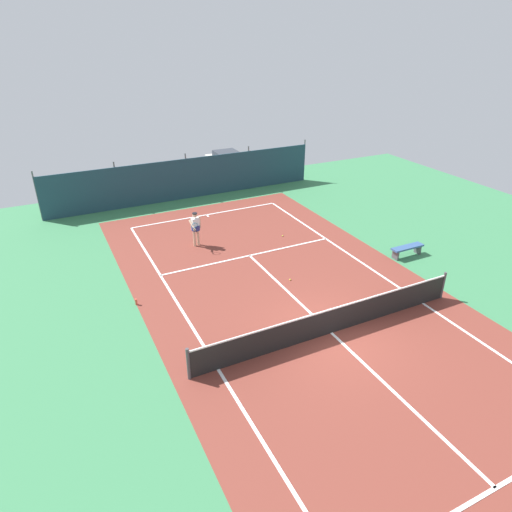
{
  "coord_description": "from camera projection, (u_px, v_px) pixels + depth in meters",
  "views": [
    {
      "loc": [
        -7.73,
        -9.95,
        9.22
      ],
      "look_at": [
        -0.53,
        4.67,
        0.9
      ],
      "focal_mm": 31.6,
      "sensor_mm": 36.0,
      "label": 1
    }
  ],
  "objects": [
    {
      "name": "ground_plane",
      "position": [
        331.0,
        333.0,
        15.19
      ],
      "size": [
        36.0,
        36.0,
        0.0
      ],
      "primitive_type": "plane",
      "color": "#387A4C"
    },
    {
      "name": "court_surface",
      "position": [
        331.0,
        333.0,
        15.19
      ],
      "size": [
        11.02,
        26.6,
        0.01
      ],
      "color": "brown",
      "rests_on": "ground"
    },
    {
      "name": "tennis_net",
      "position": [
        332.0,
        320.0,
        14.95
      ],
      "size": [
        10.12,
        0.1,
        1.1
      ],
      "color": "black",
      "rests_on": "ground"
    },
    {
      "name": "back_fence",
      "position": [
        185.0,
        185.0,
        27.23
      ],
      "size": [
        16.3,
        0.98,
        2.7
      ],
      "color": "#1E3D4C",
      "rests_on": "ground"
    },
    {
      "name": "tennis_player",
      "position": [
        196.0,
        227.0,
        20.82
      ],
      "size": [
        0.63,
        0.8,
        1.64
      ],
      "rotation": [
        0.0,
        0.0,
        3.33
      ],
      "color": "#D8AD8C",
      "rests_on": "ground"
    },
    {
      "name": "tennis_ball_near_player",
      "position": [
        283.0,
        236.0,
        22.16
      ],
      "size": [
        0.07,
        0.07,
        0.07
      ],
      "primitive_type": "sphere",
      "color": "#CCDB33",
      "rests_on": "ground"
    },
    {
      "name": "tennis_ball_midcourt",
      "position": [
        290.0,
        280.0,
        18.31
      ],
      "size": [
        0.07,
        0.07,
        0.07
      ],
      "primitive_type": "sphere",
      "color": "#CCDB33",
      "rests_on": "ground"
    },
    {
      "name": "parked_car",
      "position": [
        228.0,
        164.0,
        30.74
      ],
      "size": [
        2.06,
        4.22,
        1.68
      ],
      "rotation": [
        0.0,
        0.0,
        3.13
      ],
      "color": "silver",
      "rests_on": "ground"
    },
    {
      "name": "courtside_bench",
      "position": [
        407.0,
        249.0,
        20.1
      ],
      "size": [
        1.6,
        0.4,
        0.49
      ],
      "color": "#335184",
      "rests_on": "ground"
    },
    {
      "name": "water_bottle",
      "position": [
        136.0,
        302.0,
        16.68
      ],
      "size": [
        0.08,
        0.08,
        0.24
      ],
      "primitive_type": "cylinder",
      "color": "#D84C38",
      "rests_on": "ground"
    }
  ]
}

